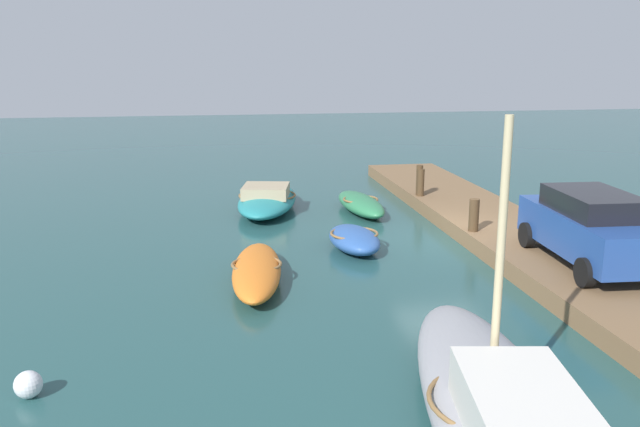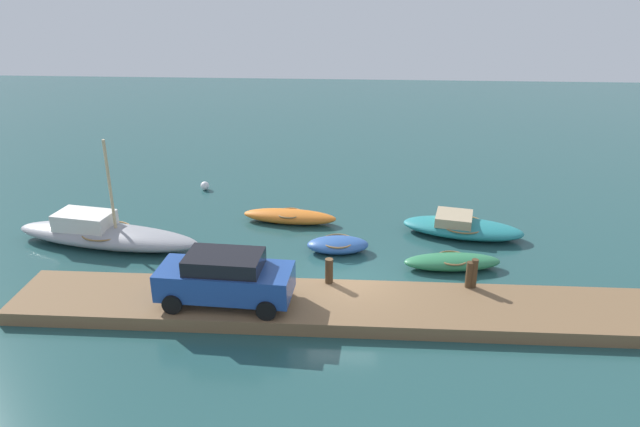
% 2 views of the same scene
% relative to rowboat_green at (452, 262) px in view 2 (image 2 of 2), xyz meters
% --- Properties ---
extents(ground_plane, '(84.00, 84.00, 0.00)m').
position_rel_rowboat_green_xyz_m(ground_plane, '(-4.06, -1.55, -0.30)').
color(ground_plane, '#234C4C').
extents(dock_platform, '(21.86, 2.94, 0.45)m').
position_rel_rowboat_green_xyz_m(dock_platform, '(-4.06, -3.39, -0.07)').
color(dock_platform, brown).
rests_on(dock_platform, ground_plane).
extents(rowboat_green, '(3.73, 1.46, 0.58)m').
position_rel_rowboat_green_xyz_m(rowboat_green, '(0.00, 0.00, 0.00)').
color(rowboat_green, '#2D7A4C').
rests_on(rowboat_green, ground_plane).
extents(dinghy_blue, '(2.55, 1.45, 0.62)m').
position_rel_rowboat_green_xyz_m(dinghy_blue, '(-4.37, 1.18, 0.02)').
color(dinghy_blue, '#2D569E').
rests_on(dinghy_blue, ground_plane).
extents(motorboat_teal, '(5.29, 2.89, 0.94)m').
position_rel_rowboat_green_xyz_m(motorboat_teal, '(0.81, 3.11, 0.10)').
color(motorboat_teal, teal).
rests_on(motorboat_teal, ground_plane).
extents(rowboat_orange, '(4.29, 1.56, 0.60)m').
position_rel_rowboat_green_xyz_m(rowboat_orange, '(-6.61, 4.01, 0.01)').
color(rowboat_orange, orange).
rests_on(rowboat_orange, ground_plane).
extents(sailboat_grey, '(8.18, 3.21, 4.50)m').
position_rel_rowboat_green_xyz_m(sailboat_grey, '(-13.93, 1.22, 0.21)').
color(sailboat_grey, '#939399').
rests_on(sailboat_grey, ground_plane).
extents(mooring_post_west, '(0.28, 0.28, 0.91)m').
position_rel_rowboat_green_xyz_m(mooring_post_west, '(-4.55, -2.18, 0.61)').
color(mooring_post_west, '#47331E').
rests_on(mooring_post_west, dock_platform).
extents(mooring_post_mid_west, '(0.25, 0.25, 0.94)m').
position_rel_rowboat_green_xyz_m(mooring_post_mid_west, '(0.23, -2.18, 0.62)').
color(mooring_post_mid_west, '#47331E').
rests_on(mooring_post_mid_west, dock_platform).
extents(mooring_post_mid_east, '(0.23, 0.23, 1.05)m').
position_rel_rowboat_green_xyz_m(mooring_post_mid_east, '(0.38, -2.18, 0.68)').
color(mooring_post_mid_east, '#47331E').
rests_on(mooring_post_mid_east, dock_platform).
extents(parked_car, '(4.41, 2.17, 1.73)m').
position_rel_rowboat_green_xyz_m(parked_car, '(-7.83, -3.69, 1.05)').
color(parked_car, '#234793').
rests_on(parked_car, dock_platform).
extents(marker_buoy, '(0.44, 0.44, 0.44)m').
position_rel_rowboat_green_xyz_m(marker_buoy, '(-11.40, 7.95, -0.08)').
color(marker_buoy, silver).
rests_on(marker_buoy, ground_plane).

